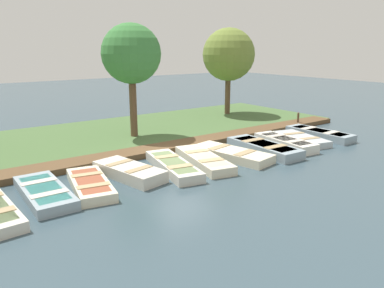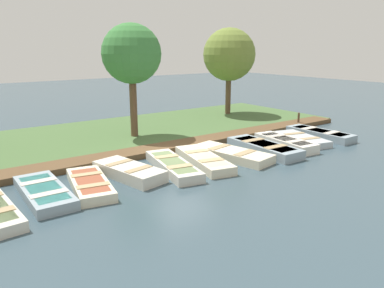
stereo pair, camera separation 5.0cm
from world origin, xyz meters
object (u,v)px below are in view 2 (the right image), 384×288
Objects in this scene: rowboat_2 at (90,184)px; rowboat_3 at (129,171)px; rowboat_7 at (264,148)px; park_tree_center at (229,55)px; rowboat_1 at (44,192)px; rowboat_5 at (204,160)px; rowboat_8 at (285,143)px; rowboat_9 at (301,139)px; park_tree_left at (131,55)px; mooring_post_far at (298,119)px; rowboat_6 at (232,154)px; rowboat_10 at (320,134)px; rowboat_4 at (173,166)px.

rowboat_2 is 1.57m from rowboat_3.
rowboat_7 is 9.68m from park_tree_center.
rowboat_5 reaches higher than rowboat_1.
rowboat_2 is 9.17m from rowboat_8.
rowboat_1 reaches higher than rowboat_9.
park_tree_left is at bearing -164.57° from rowboat_5.
park_tree_left is 8.29m from park_tree_center.
rowboat_2 reaches higher than rowboat_9.
rowboat_1 is at bearing -81.49° from mooring_post_far.
rowboat_6 is 1.11× the size of rowboat_8.
rowboat_10 is (-0.04, 7.46, 0.02)m from rowboat_5.
rowboat_10 is 0.62× the size of park_tree_left.
park_tree_left is at bearing -173.51° from rowboat_6.
rowboat_4 is 5.97m from rowboat_8.
rowboat_5 is at bearing -90.10° from rowboat_10.
rowboat_4 is (0.17, 4.59, 0.02)m from rowboat_1.
rowboat_7 reaches higher than rowboat_2.
rowboat_6 is at bearing 101.04° from rowboat_5.
rowboat_2 is at bearing -77.14° from rowboat_9.
rowboat_4 is at bearing -90.58° from rowboat_10.
park_tree_left reaches higher than rowboat_6.
park_tree_left is at bearing -117.40° from rowboat_9.
rowboat_8 is at bearing -58.04° from mooring_post_far.
rowboat_2 is 0.56× the size of park_tree_center.
park_tree_center reaches higher than rowboat_9.
park_tree_center is at bearing 140.48° from rowboat_4.
rowboat_10 is at bearing 55.69° from park_tree_left.
rowboat_5 is at bearing 88.75° from rowboat_1.
rowboat_10 is at bearing -2.40° from park_tree_center.
rowboat_3 is 0.82× the size of rowboat_5.
rowboat_1 is 2.93m from rowboat_3.
rowboat_5 reaches higher than rowboat_9.
rowboat_4 reaches higher than rowboat_1.
rowboat_8 is (0.26, 5.96, 0.04)m from rowboat_4.
rowboat_7 is at bearing -64.81° from mooring_post_far.
rowboat_1 is 0.58× the size of park_tree_center.
rowboat_4 is at bearing -77.43° from rowboat_9.
rowboat_8 is at bearing 88.68° from rowboat_1.
rowboat_6 is 3.14m from rowboat_8.
rowboat_3 is 0.83× the size of rowboat_7.
rowboat_1 is 9.14m from rowboat_7.
rowboat_4 is 10.48m from mooring_post_far.
park_tree_left is at bearing -75.21° from park_tree_center.
rowboat_8 is 0.59× the size of park_tree_left.
rowboat_8 is (0.43, 10.55, 0.05)m from rowboat_1.
park_tree_left is at bearing 179.40° from rowboat_4.
rowboat_6 is 6.03m from rowboat_10.
rowboat_10 reaches higher than rowboat_1.
rowboat_1 is at bearing -91.23° from rowboat_10.
park_tree_center is (-2.12, 8.02, -0.15)m from park_tree_left.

